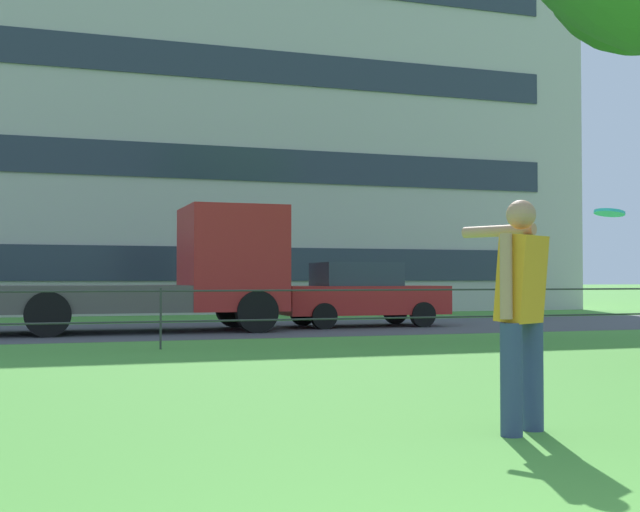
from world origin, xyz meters
name	(u,v)px	position (x,y,z in m)	size (l,w,h in m)	color
street_strip	(129,331)	(0.00, 16.97, 0.00)	(80.00, 6.25, 0.01)	#4C4C51
park_fence	(161,308)	(0.00, 11.98, 0.68)	(39.26, 0.04, 1.00)	#333833
person_thrower	(520,307)	(1.52, 3.71, 0.94)	(0.47, 0.87, 1.73)	navy
frisbee	(609,213)	(2.96, 4.53, 1.74)	(0.34, 0.34, 0.07)	#2DB2C6
flatbed_truck_far_right	(165,276)	(0.72, 16.57, 1.22)	(7.31, 2.45, 2.75)	#B22323
car_red_left	(360,294)	(5.47, 17.04, 0.78)	(4.00, 1.82, 1.54)	red
apartment_building_background	(216,146)	(5.13, 32.75, 6.76)	(25.02, 16.17, 13.51)	#B7B2AD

